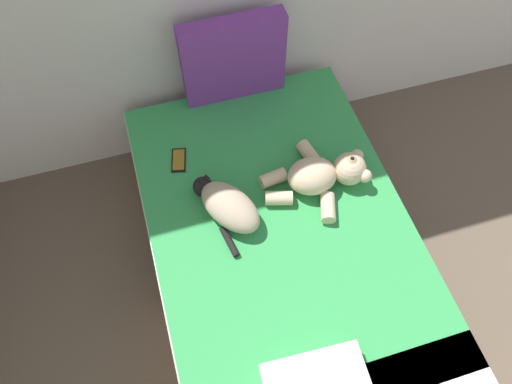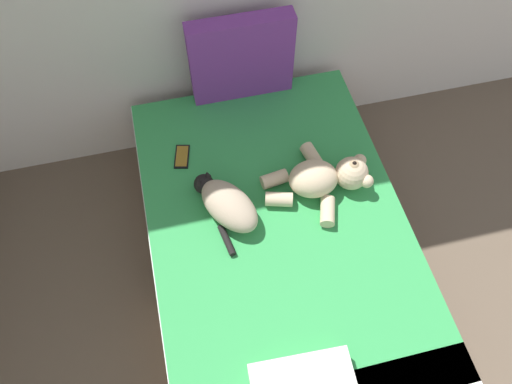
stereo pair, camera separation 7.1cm
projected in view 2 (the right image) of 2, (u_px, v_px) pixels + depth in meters
The scene contains 5 objects.
bed at pixel (279, 254), 2.53m from camera, with size 1.27×1.99×0.49m.
patterned_cushion at pixel (241, 58), 2.59m from camera, with size 0.55×0.10×0.49m.
cat at pixel (227, 204), 2.32m from camera, with size 0.33×0.44×0.15m.
teddy_bear at pixel (324, 178), 2.39m from camera, with size 0.54×0.48×0.18m.
cell_phone at pixel (182, 157), 2.54m from camera, with size 0.10×0.16×0.01m.
Camera 2 is at (1.20, 2.34, 2.56)m, focal length 34.34 mm.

